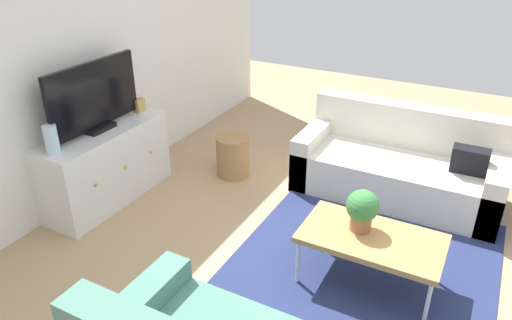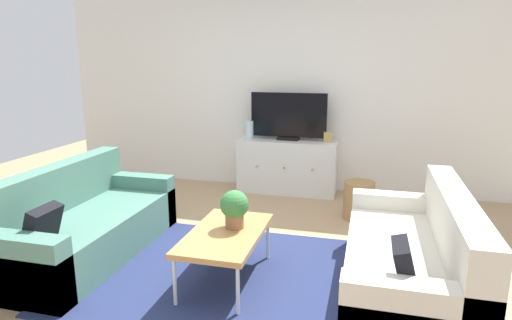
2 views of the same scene
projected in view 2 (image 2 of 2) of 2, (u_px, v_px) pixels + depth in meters
The scene contains 12 objects.
ground_plane at pixel (235, 268), 3.74m from camera, with size 10.00×10.00×0.00m, color tan.
wall_back at pixel (291, 89), 5.83m from camera, with size 6.40×0.12×2.70m, color silver.
area_rug at pixel (230, 275), 3.60m from camera, with size 2.50×1.90×0.01m, color navy.
couch_left_side at pixel (80, 227), 3.93m from camera, with size 0.84×1.86×0.81m.
couch_right_side at pixel (416, 264), 3.22m from camera, with size 0.84×1.86×0.81m.
coffee_table at pixel (226, 236), 3.44m from camera, with size 0.55×0.98×0.42m.
potted_plant at pixel (234, 207), 3.48m from camera, with size 0.23×0.23×0.31m.
tv_console at pixel (287, 166), 5.79m from camera, with size 1.29×0.47×0.70m.
flat_screen_tv at pixel (289, 117), 5.66m from camera, with size 0.99×0.16×0.61m.
glass_vase at pixel (249, 129), 5.81m from camera, with size 0.11×0.11×0.24m, color silver.
mantel_clock at pixel (328, 137), 5.57m from camera, with size 0.11×0.07×0.13m, color tan.
wicker_basket at pixel (359, 200), 4.84m from camera, with size 0.34×0.34×0.42m, color #9E7547.
Camera 2 is at (1.04, -3.27, 1.75)m, focal length 30.63 mm.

